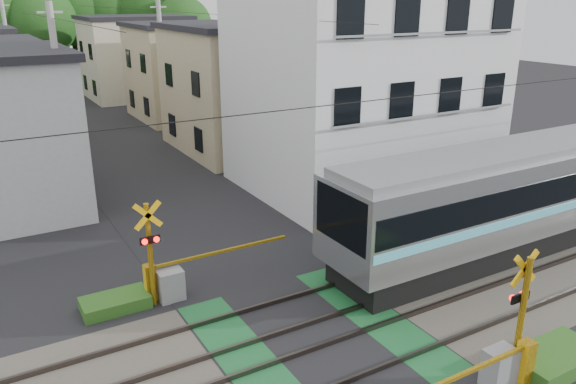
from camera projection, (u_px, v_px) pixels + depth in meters
ground at (314, 337)px, 14.19m from camera, size 120.00×120.00×0.00m
track_bed at (314, 336)px, 14.17m from camera, size 120.00×120.00×0.14m
commuter_train at (546, 187)px, 19.40m from camera, size 17.43×2.75×3.62m
crossing_signal_near at (505, 358)px, 12.19m from camera, size 4.74×0.65×3.09m
crossing_signal_far at (167, 277)px, 15.71m from camera, size 4.74×0.65×3.09m
apartment_block at (363, 81)px, 24.44m from camera, size 10.20×8.36×9.30m
houses_row at (91, 81)px, 34.41m from camera, size 22.07×31.35×6.80m
tree_hill at (32, 20)px, 52.67m from camera, size 40.00×12.77×11.68m
catenary at (494, 163)px, 15.84m from camera, size 60.00×5.04×7.00m
utility_poles at (76, 74)px, 31.14m from camera, size 7.90×42.00×8.00m
pedestrian at (81, 123)px, 33.95m from camera, size 0.70×0.50×1.78m
weed_patches at (372, 313)px, 14.88m from camera, size 10.25×8.80×0.40m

